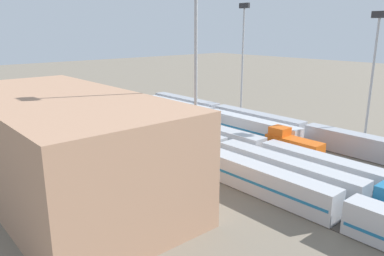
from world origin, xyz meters
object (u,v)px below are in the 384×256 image
Objects in this scene: train_on_track_3 at (292,147)px; maintenance_shed at (61,145)px; train_on_track_1 at (299,131)px; light_mast_2 at (374,61)px; train_on_track_4 at (213,136)px; train_on_track_2 at (210,117)px; train_on_track_5 at (215,148)px; light_mast_1 at (196,47)px; train_on_track_6 at (343,211)px; light_mast_0 at (243,46)px.

train_on_track_3 is 37.02m from maintenance_shed.
light_mast_2 is at bearing -138.27° from train_on_track_1.
maintenance_shed is at bearing 92.49° from train_on_track_4.
train_on_track_3 is at bearing 117.69° from train_on_track_1.
train_on_track_4 is 29.83m from maintenance_shed.
train_on_track_2 is (25.51, -5.00, -0.16)m from train_on_track_3.
light_mast_1 reaches higher than train_on_track_5.
train_on_track_1 and train_on_track_5 have the same top height.
light_mast_1 is 0.74× the size of maintenance_shed.
train_on_track_6 is 46.84m from train_on_track_2.
light_mast_1 is (-23.48, 36.14, 1.67)m from light_mast_0.
train_on_track_3 reaches higher than train_on_track_2.
train_on_track_2 is (11.41, -10.00, -0.01)m from train_on_track_4.
maintenance_shed is (-1.28, 29.44, 4.64)m from train_on_track_4.
train_on_track_4 is at bearing -87.51° from maintenance_shed.
train_on_track_3 is at bearing -130.64° from train_on_track_5.
train_on_track_2 is 1.92× the size of light_mast_2.
light_mast_0 is 43.13m from light_mast_1.
light_mast_1 is 22.14m from maintenance_shed.
train_on_track_5 is (-5.51, 5.00, 0.06)m from train_on_track_4.
light_mast_2 reaches higher than train_on_track_3.
train_on_track_1 is 45.31m from maintenance_shed.
light_mast_0 is 31.38m from light_mast_2.
light_mast_2 reaches higher than train_on_track_1.
train_on_track_4 is at bearing 52.09° from light_mast_2.
train_on_track_5 is (8.58, 10.00, -0.09)m from train_on_track_3.
maintenance_shed reaches higher than train_on_track_5.
train_on_track_3 is 0.11× the size of train_on_track_1.
train_on_track_4 is 3.92× the size of light_mast_1.
maintenance_shed is (4.24, 24.44, 4.58)m from train_on_track_5.
light_mast_0 reaches higher than train_on_track_3.
train_on_track_3 is 13.18m from train_on_track_5.
light_mast_0 reaches higher than maintenance_shed.
train_on_track_6 is 33.37m from train_on_track_1.
train_on_track_2 is 1.15× the size of maintenance_shed.
train_on_track_2 is 1.55× the size of light_mast_1.
light_mast_1 is at bearing 132.66° from train_on_track_2.
light_mast_2 is at bearing -178.84° from light_mast_0.
light_mast_1 is at bearing -119.43° from maintenance_shed.
train_on_track_6 is 1.55× the size of light_mast_1.
light_mast_2 reaches higher than maintenance_shed.
train_on_track_6 is at bearing 143.55° from light_mast_0.
train_on_track_3 is at bearing -41.67° from train_on_track_6.
train_on_track_5 is 2.97× the size of light_mast_1.
train_on_track_3 is at bearing -101.71° from light_mast_1.
maintenance_shed is at bearing 80.33° from train_on_track_1.
train_on_track_1 is at bearing -99.67° from maintenance_shed.
train_on_track_2 is at bearing 13.86° from train_on_track_1.
light_mast_2 is (-4.02, -18.26, 13.74)m from train_on_track_3.
light_mast_2 is at bearing -114.03° from train_on_track_5.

